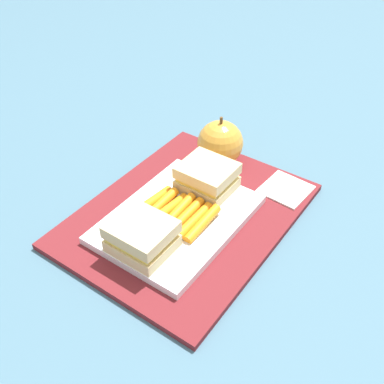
{
  "coord_description": "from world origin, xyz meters",
  "views": [
    {
      "loc": [
        -0.42,
        -0.31,
        0.48
      ],
      "look_at": [
        0.01,
        0.0,
        0.04
      ],
      "focal_mm": 43.54,
      "sensor_mm": 36.0,
      "label": 1
    }
  ],
  "objects_px": {
    "sandwich_half_left": "(142,236)",
    "paper_napkin": "(286,189)",
    "food_tray": "(177,219)",
    "carrot_sticks_bundle": "(177,212)",
    "apple": "(220,143)",
    "sandwich_half_right": "(207,177)"
  },
  "relations": [
    {
      "from": "sandwich_half_left",
      "to": "paper_napkin",
      "type": "bearing_deg",
      "value": -22.28
    },
    {
      "from": "food_tray",
      "to": "sandwich_half_left",
      "type": "distance_m",
      "value": 0.08
    },
    {
      "from": "carrot_sticks_bundle",
      "to": "paper_napkin",
      "type": "relative_size",
      "value": 1.46
    },
    {
      "from": "apple",
      "to": "paper_napkin",
      "type": "distance_m",
      "value": 0.13
    },
    {
      "from": "sandwich_half_left",
      "to": "paper_napkin",
      "type": "height_order",
      "value": "sandwich_half_left"
    },
    {
      "from": "sandwich_half_right",
      "to": "paper_napkin",
      "type": "bearing_deg",
      "value": -49.94
    },
    {
      "from": "food_tray",
      "to": "sandwich_half_left",
      "type": "relative_size",
      "value": 2.88
    },
    {
      "from": "food_tray",
      "to": "apple",
      "type": "distance_m",
      "value": 0.17
    },
    {
      "from": "carrot_sticks_bundle",
      "to": "paper_napkin",
      "type": "bearing_deg",
      "value": -31.5
    },
    {
      "from": "apple",
      "to": "paper_napkin",
      "type": "xyz_separation_m",
      "value": [
        -0.0,
        -0.13,
        -0.04
      ]
    },
    {
      "from": "apple",
      "to": "paper_napkin",
      "type": "height_order",
      "value": "apple"
    },
    {
      "from": "sandwich_half_left",
      "to": "sandwich_half_right",
      "type": "xyz_separation_m",
      "value": [
        0.16,
        0.0,
        0.0
      ]
    },
    {
      "from": "sandwich_half_right",
      "to": "paper_napkin",
      "type": "height_order",
      "value": "sandwich_half_right"
    },
    {
      "from": "food_tray",
      "to": "sandwich_half_left",
      "type": "bearing_deg",
      "value": 180.0
    },
    {
      "from": "sandwich_half_right",
      "to": "carrot_sticks_bundle",
      "type": "relative_size",
      "value": 0.78
    },
    {
      "from": "sandwich_half_right",
      "to": "carrot_sticks_bundle",
      "type": "distance_m",
      "value": 0.08
    },
    {
      "from": "sandwich_half_left",
      "to": "carrot_sticks_bundle",
      "type": "relative_size",
      "value": 0.78
    },
    {
      "from": "apple",
      "to": "sandwich_half_right",
      "type": "bearing_deg",
      "value": -160.15
    },
    {
      "from": "food_tray",
      "to": "paper_napkin",
      "type": "height_order",
      "value": "food_tray"
    },
    {
      "from": "sandwich_half_left",
      "to": "carrot_sticks_bundle",
      "type": "xyz_separation_m",
      "value": [
        0.08,
        0.0,
        -0.02
      ]
    },
    {
      "from": "carrot_sticks_bundle",
      "to": "paper_napkin",
      "type": "distance_m",
      "value": 0.19
    },
    {
      "from": "sandwich_half_right",
      "to": "paper_napkin",
      "type": "distance_m",
      "value": 0.13
    }
  ]
}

